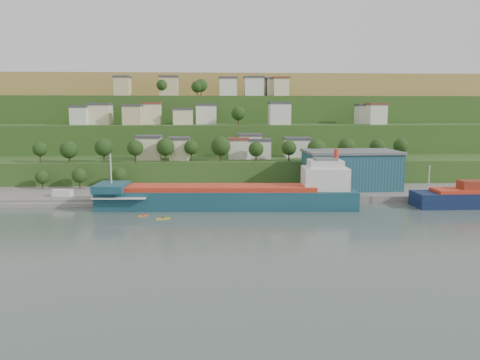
{
  "coord_description": "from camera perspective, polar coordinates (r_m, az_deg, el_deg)",
  "views": [
    {
      "loc": [
        -2.81,
        -123.42,
        28.15
      ],
      "look_at": [
        5.06,
        15.0,
        7.46
      ],
      "focal_mm": 35.0,
      "sensor_mm": 36.0,
      "label": 1
    }
  ],
  "objects": [
    {
      "name": "pebble_beach",
      "position": [
        157.05,
        -22.63,
        -2.5
      ],
      "size": [
        40.0,
        18.0,
        2.4
      ],
      "primitive_type": "cube",
      "color": "slate",
      "rests_on": "ground"
    },
    {
      "name": "kayak_orange",
      "position": [
        128.8,
        -11.71,
        -4.22
      ],
      "size": [
        2.84,
        1.59,
        0.72
      ],
      "rotation": [
        0.0,
        0.0,
        0.41
      ],
      "color": "#FA5816",
      "rests_on": "ground"
    },
    {
      "name": "cargo_ship_near",
      "position": [
        136.25,
        -0.58,
        -2.13
      ],
      "size": [
        75.12,
        15.91,
        19.16
      ],
      "rotation": [
        0.0,
        0.0,
        -0.06
      ],
      "color": "#123745",
      "rests_on": "ground"
    },
    {
      "name": "ground",
      "position": [
        126.62,
        -1.91,
        -4.36
      ],
      "size": [
        500.0,
        500.0,
        0.0
      ],
      "primitive_type": "plane",
      "color": "#42504A",
      "rests_on": "ground"
    },
    {
      "name": "kayak_yellow",
      "position": [
        124.26,
        -9.36,
        -4.59
      ],
      "size": [
        3.71,
        1.49,
        0.92
      ],
      "rotation": [
        0.0,
        0.0,
        0.24
      ],
      "color": "gold",
      "rests_on": "ground"
    },
    {
      "name": "dinghy",
      "position": [
        150.28,
        -19.05,
        -2.17
      ],
      "size": [
        3.68,
        1.5,
        0.73
      ],
      "primitive_type": "cube",
      "rotation": [
        0.0,
        0.0,
        0.04
      ],
      "color": "silver",
      "rests_on": "pebble_beach"
    },
    {
      "name": "quay",
      "position": [
        155.7,
        5.23,
        -1.97
      ],
      "size": [
        220.0,
        26.0,
        4.0
      ],
      "primitive_type": "cube",
      "color": "slate",
      "rests_on": "ground"
    },
    {
      "name": "hillside",
      "position": [
        293.48,
        -2.7,
        2.99
      ],
      "size": [
        360.0,
        210.96,
        96.0
      ],
      "color": "#284719",
      "rests_on": "ground"
    },
    {
      "name": "caravan",
      "position": [
        153.81,
        -20.84,
        -1.63
      ],
      "size": [
        6.3,
        3.27,
        2.81
      ],
      "primitive_type": "cube",
      "rotation": [
        0.0,
        0.0,
        -0.13
      ],
      "color": "silver",
      "rests_on": "pebble_beach"
    },
    {
      "name": "warehouse",
      "position": [
        162.4,
        13.33,
        1.28
      ],
      "size": [
        31.44,
        19.72,
        12.8
      ],
      "rotation": [
        0.0,
        0.0,
        0.02
      ],
      "color": "#1B4152",
      "rests_on": "quay"
    }
  ]
}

